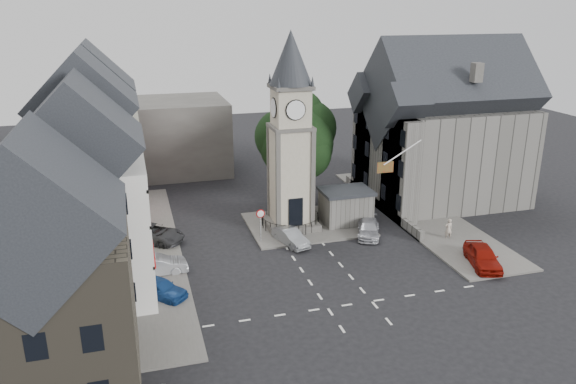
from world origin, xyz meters
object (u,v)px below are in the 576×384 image
object	(u,v)px
stone_shelter	(346,207)
car_east_red	(483,256)
car_west_blue	(160,288)
pedestrian	(448,229)
clock_tower	(291,134)

from	to	relation	value
stone_shelter	car_east_red	world-z (taller)	stone_shelter
car_west_blue	pedestrian	size ratio (longest dim) A/B	2.19
clock_tower	pedestrian	distance (m)	14.85
clock_tower	stone_shelter	distance (m)	8.15
stone_shelter	pedestrian	distance (m)	8.69
clock_tower	car_east_red	world-z (taller)	clock_tower
stone_shelter	car_east_red	xyz separation A→B (m)	(6.48, -10.50, -0.77)
stone_shelter	car_west_blue	size ratio (longest dim) A/B	1.11
pedestrian	stone_shelter	bearing A→B (deg)	-37.54
clock_tower	car_west_blue	distance (m)	16.50
car_east_red	car_west_blue	bearing A→B (deg)	-168.52
stone_shelter	pedestrian	bearing A→B (deg)	-39.38
car_west_blue	clock_tower	bearing A→B (deg)	-6.67
clock_tower	stone_shelter	bearing A→B (deg)	-5.84
car_west_blue	pedestrian	bearing A→B (deg)	-37.37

